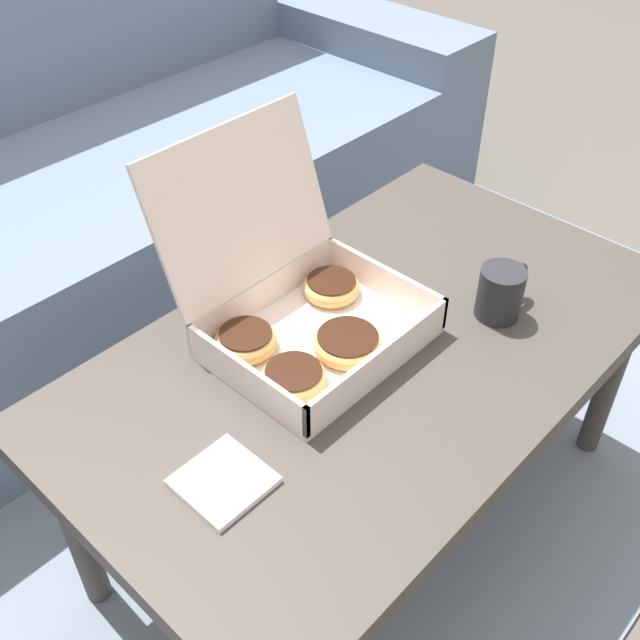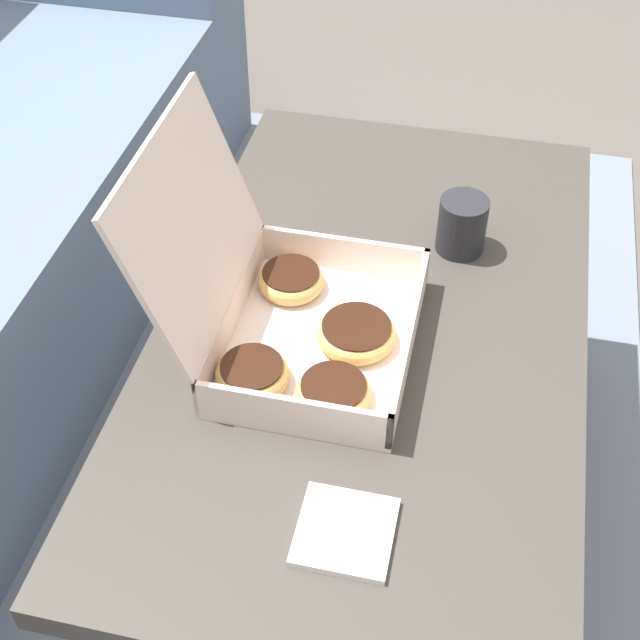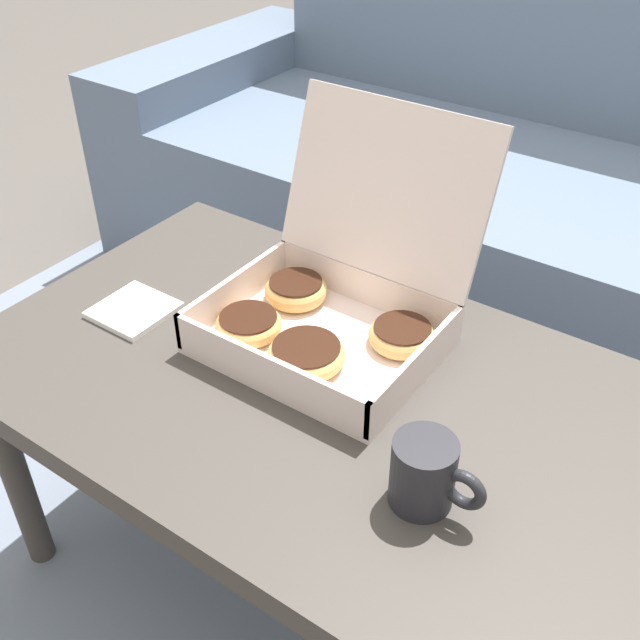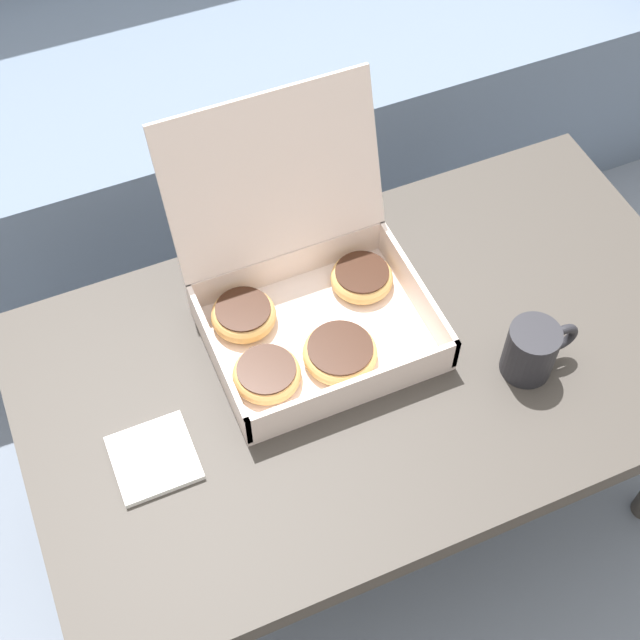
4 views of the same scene
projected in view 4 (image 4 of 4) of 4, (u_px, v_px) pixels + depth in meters
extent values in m
plane|color=#514C47|center=(325.00, 414.00, 1.79)|extent=(12.00, 12.00, 0.00)
cube|color=slate|center=(270.00, 303.00, 1.95)|extent=(2.46, 1.97, 0.01)
cube|color=slate|center=(206.00, 126.00, 1.98)|extent=(1.86, 0.63, 0.43)
cube|color=#3D3833|center=(376.00, 365.00, 1.33)|extent=(1.04, 0.60, 0.04)
cylinder|color=#3D3833|center=(69.00, 419.00, 1.54)|extent=(0.04, 0.04, 0.43)
cylinder|color=#3D3833|center=(530.00, 258.00, 1.75)|extent=(0.04, 0.04, 0.43)
cube|color=silver|center=(320.00, 338.00, 1.33)|extent=(0.32, 0.25, 0.01)
cube|color=silver|center=(355.00, 391.00, 1.24)|extent=(0.32, 0.01, 0.06)
cube|color=silver|center=(289.00, 266.00, 1.37)|extent=(0.32, 0.01, 0.06)
cube|color=silver|center=(218.00, 361.00, 1.27)|extent=(0.01, 0.25, 0.06)
cube|color=silver|center=(416.00, 291.00, 1.34)|extent=(0.01, 0.25, 0.06)
cube|color=silver|center=(274.00, 177.00, 1.27)|extent=(0.32, 0.09, 0.24)
torus|color=tan|center=(340.00, 353.00, 1.29)|extent=(0.11, 0.11, 0.03)
cylinder|color=black|center=(340.00, 350.00, 1.28)|extent=(0.10, 0.10, 0.01)
torus|color=tan|center=(244.00, 315.00, 1.33)|extent=(0.10, 0.10, 0.03)
cylinder|color=black|center=(243.00, 311.00, 1.32)|extent=(0.08, 0.08, 0.02)
torus|color=tan|center=(362.00, 278.00, 1.37)|extent=(0.10, 0.10, 0.03)
cylinder|color=black|center=(362.00, 274.00, 1.36)|extent=(0.08, 0.08, 0.01)
torus|color=tan|center=(267.00, 374.00, 1.27)|extent=(0.10, 0.10, 0.03)
cylinder|color=black|center=(267.00, 371.00, 1.26)|extent=(0.08, 0.08, 0.01)
cylinder|color=#232328|center=(530.00, 351.00, 1.27)|extent=(0.07, 0.07, 0.09)
torus|color=#232328|center=(561.00, 338.00, 1.27)|extent=(0.05, 0.01, 0.05)
cube|color=white|center=(154.00, 458.00, 1.21)|extent=(0.11, 0.11, 0.01)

